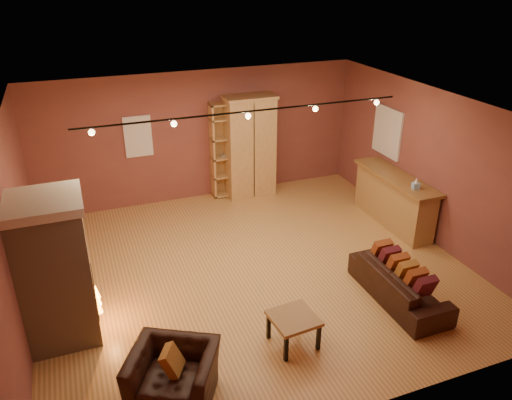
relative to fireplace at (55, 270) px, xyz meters
name	(u,v)px	position (x,y,z in m)	size (l,w,h in m)	color
floor	(253,269)	(3.04, 0.60, -1.06)	(7.00, 7.00, 0.00)	#AF793E
ceiling	(253,110)	(3.04, 0.60, 1.74)	(7.00, 7.00, 0.00)	#55311B
back_wall	(200,136)	(3.04, 3.85, 0.34)	(7.00, 0.02, 2.80)	brown
left_wall	(15,234)	(-0.46, 0.60, 0.34)	(0.02, 6.50, 2.80)	brown
right_wall	(432,166)	(6.54, 0.60, 0.34)	(0.02, 6.50, 2.80)	brown
fireplace	(55,270)	(0.00, 0.00, 0.00)	(1.01, 0.98, 2.12)	tan
back_window	(138,136)	(1.74, 3.83, 0.49)	(0.56, 0.04, 0.86)	white
bookcase	(230,148)	(3.68, 3.74, 0.02)	(0.87, 0.34, 2.12)	#DEAC6C
armoire	(250,146)	(4.08, 3.56, 0.07)	(1.11, 0.63, 2.26)	#DEAC6C
bar_counter	(394,200)	(6.24, 1.18, -0.53)	(0.58, 2.16, 1.03)	tan
tissue_box	(416,184)	(6.19, 0.54, 0.06)	(0.14, 0.14, 0.22)	#87B6D9
right_window	(387,132)	(6.51, 2.00, 0.59)	(0.05, 0.90, 1.00)	white
loveseat	(400,278)	(4.86, -0.99, -0.68)	(0.55, 1.85, 0.77)	black
armchair	(173,368)	(1.17, -1.66, -0.62)	(1.19, 1.06, 0.88)	black
coffee_table	(294,321)	(2.90, -1.33, -0.67)	(0.65, 0.65, 0.45)	olive
track_rail	(248,113)	(3.04, 0.80, 1.63)	(5.20, 0.09, 0.13)	black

